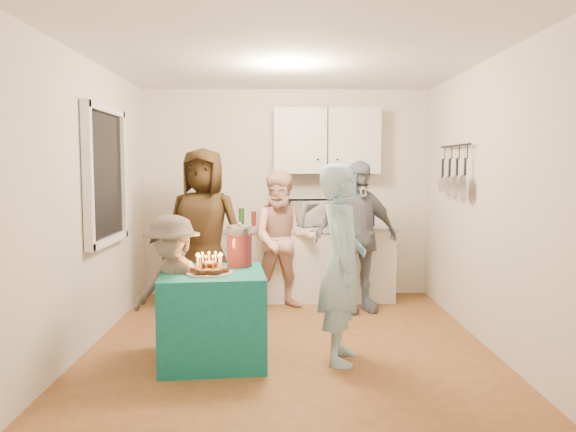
{
  "coord_description": "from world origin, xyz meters",
  "views": [
    {
      "loc": [
        -0.08,
        -5.14,
        1.63
      ],
      "look_at": [
        0.0,
        0.35,
        1.15
      ],
      "focal_mm": 35.0,
      "sensor_mm": 36.0,
      "label": 1
    }
  ],
  "objects_px": {
    "party_table": "(213,316)",
    "man_birthday": "(342,264)",
    "microwave": "(311,213)",
    "woman_back_left": "(204,231)",
    "counter": "(303,265)",
    "woman_back_right": "(357,236)",
    "punch_jar": "(240,247)",
    "woman_back_center": "(283,240)",
    "child_near_left": "(172,290)"
  },
  "relations": [
    {
      "from": "man_birthday",
      "to": "woman_back_right",
      "type": "distance_m",
      "value": 1.68
    },
    {
      "from": "microwave",
      "to": "woman_back_left",
      "type": "height_order",
      "value": "woman_back_left"
    },
    {
      "from": "man_birthday",
      "to": "woman_back_right",
      "type": "bearing_deg",
      "value": -3.62
    },
    {
      "from": "microwave",
      "to": "woman_back_left",
      "type": "relative_size",
      "value": 0.31
    },
    {
      "from": "child_near_left",
      "to": "party_table",
      "type": "bearing_deg",
      "value": 42.24
    },
    {
      "from": "microwave",
      "to": "woman_back_left",
      "type": "xyz_separation_m",
      "value": [
        -1.23,
        -0.61,
        -0.15
      ]
    },
    {
      "from": "woman_back_right",
      "to": "woman_back_left",
      "type": "bearing_deg",
      "value": 161.41
    },
    {
      "from": "man_birthday",
      "to": "punch_jar",
      "type": "bearing_deg",
      "value": 81.08
    },
    {
      "from": "man_birthday",
      "to": "woman_back_right",
      "type": "relative_size",
      "value": 0.97
    },
    {
      "from": "punch_jar",
      "to": "counter",
      "type": "bearing_deg",
      "value": 72.16
    },
    {
      "from": "woman_back_right",
      "to": "counter",
      "type": "bearing_deg",
      "value": 115.46
    },
    {
      "from": "counter",
      "to": "woman_back_left",
      "type": "bearing_deg",
      "value": -151.71
    },
    {
      "from": "woman_back_center",
      "to": "woman_back_right",
      "type": "bearing_deg",
      "value": -13.74
    },
    {
      "from": "punch_jar",
      "to": "child_near_left",
      "type": "bearing_deg",
      "value": -150.24
    },
    {
      "from": "microwave",
      "to": "punch_jar",
      "type": "distance_m",
      "value": 2.11
    },
    {
      "from": "microwave",
      "to": "man_birthday",
      "type": "relative_size",
      "value": 0.35
    },
    {
      "from": "counter",
      "to": "child_near_left",
      "type": "bearing_deg",
      "value": -117.17
    },
    {
      "from": "woman_back_center",
      "to": "counter",
      "type": "bearing_deg",
      "value": 57.4
    },
    {
      "from": "man_birthday",
      "to": "microwave",
      "type": "bearing_deg",
      "value": 11.72
    },
    {
      "from": "party_table",
      "to": "child_near_left",
      "type": "xyz_separation_m",
      "value": [
        -0.32,
        -0.06,
        0.24
      ]
    },
    {
      "from": "woman_back_left",
      "to": "child_near_left",
      "type": "height_order",
      "value": "woman_back_left"
    },
    {
      "from": "punch_jar",
      "to": "woman_back_center",
      "type": "height_order",
      "value": "woman_back_center"
    },
    {
      "from": "woman_back_right",
      "to": "child_near_left",
      "type": "distance_m",
      "value": 2.44
    },
    {
      "from": "counter",
      "to": "party_table",
      "type": "height_order",
      "value": "counter"
    },
    {
      "from": "woman_back_left",
      "to": "woman_back_center",
      "type": "bearing_deg",
      "value": 21.76
    },
    {
      "from": "party_table",
      "to": "child_near_left",
      "type": "bearing_deg",
      "value": -169.27
    },
    {
      "from": "microwave",
      "to": "child_near_left",
      "type": "xyz_separation_m",
      "value": [
        -1.27,
        -2.27,
        -0.45
      ]
    },
    {
      "from": "microwave",
      "to": "woman_back_center",
      "type": "xyz_separation_m",
      "value": [
        -0.35,
        -0.43,
        -0.28
      ]
    },
    {
      "from": "counter",
      "to": "punch_jar",
      "type": "height_order",
      "value": "punch_jar"
    },
    {
      "from": "party_table",
      "to": "microwave",
      "type": "bearing_deg",
      "value": 66.87
    },
    {
      "from": "woman_back_center",
      "to": "child_near_left",
      "type": "xyz_separation_m",
      "value": [
        -0.92,
        -1.85,
        -0.17
      ]
    },
    {
      "from": "woman_back_right",
      "to": "child_near_left",
      "type": "xyz_separation_m",
      "value": [
        -1.75,
        -1.68,
        -0.23
      ]
    },
    {
      "from": "man_birthday",
      "to": "child_near_left",
      "type": "height_order",
      "value": "man_birthday"
    },
    {
      "from": "punch_jar",
      "to": "woman_back_center",
      "type": "xyz_separation_m",
      "value": [
        0.39,
        1.54,
        -0.14
      ]
    },
    {
      "from": "counter",
      "to": "microwave",
      "type": "bearing_deg",
      "value": 0.0
    },
    {
      "from": "woman_back_right",
      "to": "child_near_left",
      "type": "bearing_deg",
      "value": -155.31
    },
    {
      "from": "counter",
      "to": "woman_back_left",
      "type": "height_order",
      "value": "woman_back_left"
    },
    {
      "from": "party_table",
      "to": "man_birthday",
      "type": "height_order",
      "value": "man_birthday"
    },
    {
      "from": "punch_jar",
      "to": "man_birthday",
      "type": "distance_m",
      "value": 0.92
    },
    {
      "from": "punch_jar",
      "to": "woman_back_left",
      "type": "distance_m",
      "value": 1.45
    },
    {
      "from": "microwave",
      "to": "man_birthday",
      "type": "distance_m",
      "value": 2.25
    },
    {
      "from": "party_table",
      "to": "punch_jar",
      "type": "height_order",
      "value": "punch_jar"
    },
    {
      "from": "party_table",
      "to": "woman_back_left",
      "type": "relative_size",
      "value": 0.46
    },
    {
      "from": "counter",
      "to": "child_near_left",
      "type": "distance_m",
      "value": 2.56
    },
    {
      "from": "woman_back_center",
      "to": "woman_back_left",
      "type": "bearing_deg",
      "value": -171.03
    },
    {
      "from": "punch_jar",
      "to": "woman_back_right",
      "type": "bearing_deg",
      "value": 48.54
    },
    {
      "from": "counter",
      "to": "woman_back_center",
      "type": "bearing_deg",
      "value": -120.0
    },
    {
      "from": "woman_back_left",
      "to": "child_near_left",
      "type": "bearing_deg",
      "value": -81.05
    },
    {
      "from": "microwave",
      "to": "party_table",
      "type": "distance_m",
      "value": 2.5
    },
    {
      "from": "man_birthday",
      "to": "child_near_left",
      "type": "distance_m",
      "value": 1.42
    }
  ]
}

